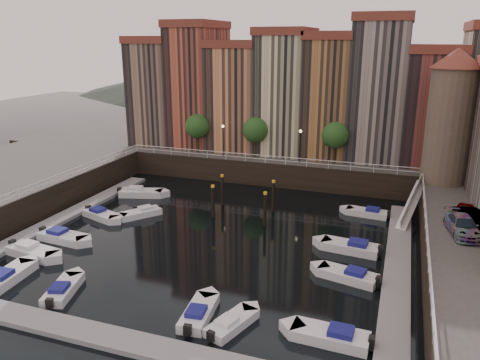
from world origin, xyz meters
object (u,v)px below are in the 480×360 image
at_px(car_a, 463,214).
at_px(car_c, 462,227).
at_px(gangway, 412,202).
at_px(boat_left_1, 62,237).
at_px(corner_tower, 451,115).
at_px(car_b, 471,220).
at_px(mooring_pilings, 243,200).
at_px(boat_left_2, 101,215).
at_px(boat_left_0, 32,251).

xyz_separation_m(car_a, car_c, (-0.33, -3.11, 0.04)).
bearing_deg(car_c, gangway, 98.71).
bearing_deg(boat_left_1, corner_tower, 36.53).
relative_size(car_a, car_c, 0.80).
relative_size(boat_left_1, car_a, 1.32).
distance_m(gangway, car_b, 9.46).
distance_m(gangway, mooring_pilings, 16.97).
xyz_separation_m(boat_left_2, car_c, (33.32, -0.17, 3.34)).
bearing_deg(car_a, car_b, -59.20).
distance_m(mooring_pilings, car_b, 21.23).
relative_size(boat_left_2, car_c, 0.98).
bearing_deg(mooring_pilings, boat_left_2, -156.51).
bearing_deg(corner_tower, boat_left_0, -144.21).
bearing_deg(boat_left_2, boat_left_1, -70.87).
bearing_deg(car_a, boat_left_0, -148.39).
height_order(corner_tower, gangway, corner_tower).
bearing_deg(boat_left_2, car_c, 17.96).
relative_size(boat_left_2, car_a, 1.23).
relative_size(gangway, boat_left_0, 1.61).
relative_size(mooring_pilings, boat_left_1, 1.27).
bearing_deg(boat_left_1, gangway, 32.65).
bearing_deg(gangway, car_a, -61.21).
bearing_deg(car_a, gangway, 130.52).
bearing_deg(car_c, boat_left_1, 179.40).
bearing_deg(mooring_pilings, car_b, -11.22).
height_order(mooring_pilings, boat_left_1, mooring_pilings).
bearing_deg(gangway, car_c, -70.84).
distance_m(gangway, boat_left_0, 35.70).
relative_size(boat_left_1, car_c, 1.06).
relative_size(corner_tower, car_a, 3.58).
height_order(boat_left_2, car_c, car_c).
bearing_deg(gangway, boat_left_0, -147.36).
relative_size(corner_tower, boat_left_1, 2.70).
distance_m(boat_left_0, car_b, 36.18).
xyz_separation_m(boat_left_1, car_b, (33.99, 7.63, 3.29)).
bearing_deg(boat_left_1, boat_left_2, 95.41).
xyz_separation_m(boat_left_1, car_a, (33.56, 8.88, 3.27)).
relative_size(boat_left_0, car_c, 1.07).
height_order(boat_left_0, boat_left_2, boat_left_0).
bearing_deg(car_b, corner_tower, 79.99).
distance_m(boat_left_2, car_b, 34.29).
xyz_separation_m(gangway, car_a, (3.85, -7.00, 1.74)).
height_order(car_a, car_c, car_c).
height_order(gangway, mooring_pilings, gangway).
xyz_separation_m(boat_left_0, boat_left_2, (0.23, 9.31, -0.03)).
bearing_deg(corner_tower, mooring_pilings, -155.96).
relative_size(corner_tower, gangway, 1.66).
distance_m(car_b, car_c, 2.01).
relative_size(mooring_pilings, car_c, 1.35).
relative_size(mooring_pilings, car_b, 1.58).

